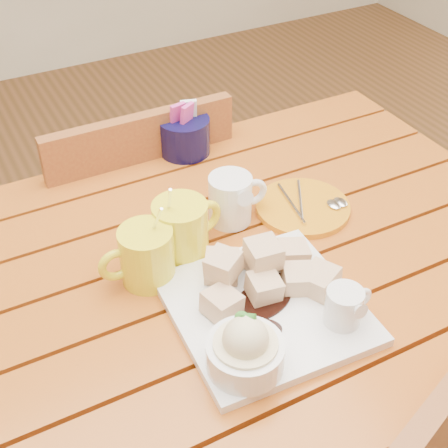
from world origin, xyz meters
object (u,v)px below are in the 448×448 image
orange_saucer (304,207)px  chair_far (136,233)px  dessert_plate (264,310)px  table (212,311)px  coffee_mug_left (145,255)px  coffee_mug_right (182,228)px

orange_saucer → chair_far: 0.53m
dessert_plate → orange_saucer: 0.29m
table → coffee_mug_left: (-0.10, 0.02, 0.16)m
dessert_plate → orange_saucer: bearing=44.8°
table → dessert_plate: bearing=-85.3°
dessert_plate → chair_far: (0.01, 0.61, -0.31)m
table → coffee_mug_right: (-0.02, 0.05, 0.16)m
coffee_mug_left → coffee_mug_right: coffee_mug_right is taller
coffee_mug_left → orange_saucer: 0.33m
table → coffee_mug_right: bearing=115.2°
orange_saucer → coffee_mug_right: bearing=-179.1°
coffee_mug_right → chair_far: size_ratio=0.18×
table → orange_saucer: 0.25m
orange_saucer → coffee_mug_left: bearing=-173.9°
table → chair_far: (0.02, 0.46, -0.17)m
dessert_plate → coffee_mug_left: (-0.12, 0.17, 0.02)m
dessert_plate → coffee_mug_right: size_ratio=1.88×
coffee_mug_left → chair_far: coffee_mug_left is taller
dessert_plate → coffee_mug_left: 0.21m
coffee_mug_left → chair_far: (0.13, 0.44, -0.32)m
coffee_mug_left → dessert_plate: bearing=-54.1°
coffee_mug_left → coffee_mug_right: (0.08, 0.03, 0.00)m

